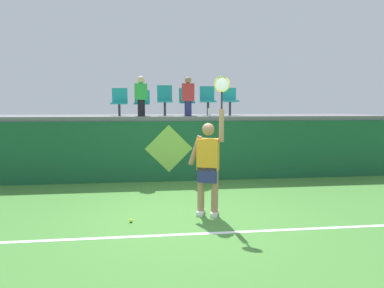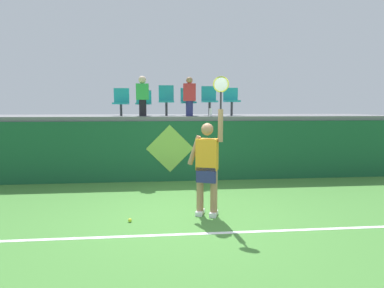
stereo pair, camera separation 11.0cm
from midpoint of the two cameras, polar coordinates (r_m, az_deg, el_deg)
The scene contains 16 objects.
ground_plane at distance 5.85m, azimuth -1.31°, elevation -13.10°, with size 40.00×40.00×0.00m, color #478438.
court_back_wall at distance 8.40m, azimuth -3.01°, elevation -1.29°, with size 13.18×0.20×1.62m, color #195633.
spectator_platform at distance 9.67m, azimuth -3.51°, elevation 4.94°, with size 13.18×2.80×0.12m, color slate.
court_baseline_stripe at distance 5.08m, azimuth -0.46°, elevation -16.21°, with size 11.86×0.08×0.01m, color white.
tennis_player at distance 5.65m, azimuth 2.45°, elevation -3.73°, with size 0.72×0.38×2.53m.
tennis_ball at distance 5.65m, azimuth -11.72°, elevation -13.61°, with size 0.07×0.07×0.07m, color #D1E533.
water_bottle at distance 8.56m, azimuth 2.80°, elevation 5.84°, with size 0.08×0.08×0.22m, color white.
stadium_chair_0 at distance 9.25m, azimuth -13.53°, elevation 7.74°, with size 0.44×0.42×0.80m.
stadium_chair_1 at distance 9.19m, azimuth -9.51°, elevation 7.70°, with size 0.44×0.42×0.74m.
stadium_chair_2 at distance 9.19m, azimuth -5.38°, elevation 8.28°, with size 0.44×0.42×0.89m.
stadium_chair_3 at distance 9.22m, azimuth -1.33°, elevation 8.06°, with size 0.44×0.42×0.81m.
stadium_chair_4 at distance 9.29m, azimuth 2.55°, elevation 8.27°, with size 0.44×0.42×0.87m.
stadium_chair_5 at distance 9.41m, azimuth 6.59°, elevation 8.15°, with size 0.44×0.42×0.83m.
spectator_0 at distance 8.81m, azimuth -1.10°, elevation 8.84°, with size 0.34×0.20×1.09m.
spectator_1 at distance 8.73m, azimuth -9.71°, elevation 8.87°, with size 0.34×0.21×1.10m.
wall_signage_mount at distance 8.44m, azimuth -4.60°, elevation -6.85°, with size 1.27×0.01×1.53m.
Camera 1 is at (-0.53, -5.47, 1.99)m, focal length 29.01 mm.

